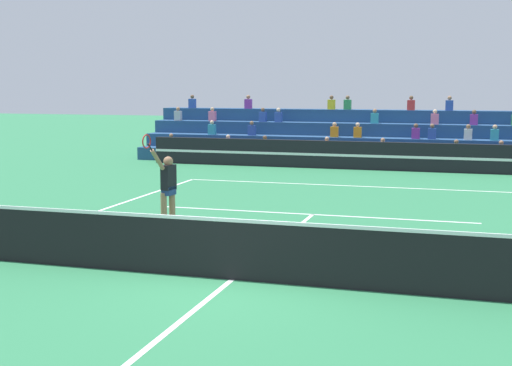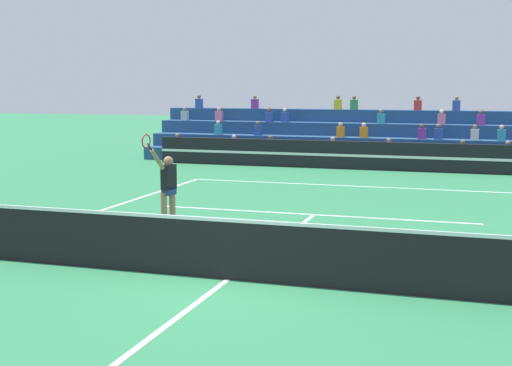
% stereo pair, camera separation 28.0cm
% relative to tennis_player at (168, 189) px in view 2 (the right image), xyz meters
% --- Properties ---
extents(ground_plane, '(120.00, 120.00, 0.00)m').
position_rel_tennis_player_xyz_m(ground_plane, '(2.66, -3.36, -0.98)').
color(ground_plane, '#2D7A4C').
extents(court_lines, '(11.10, 23.90, 0.01)m').
position_rel_tennis_player_xyz_m(court_lines, '(2.66, -3.36, -0.98)').
color(court_lines, white).
rests_on(court_lines, ground).
extents(tennis_net, '(12.00, 0.10, 1.10)m').
position_rel_tennis_player_xyz_m(tennis_net, '(2.66, -3.36, -0.44)').
color(tennis_net, slate).
rests_on(tennis_net, ground).
extents(sponsor_banner_wall, '(18.00, 0.26, 1.10)m').
position_rel_tennis_player_xyz_m(sponsor_banner_wall, '(2.66, 13.23, -0.43)').
color(sponsor_banner_wall, black).
rests_on(sponsor_banner_wall, ground).
extents(bleacher_stand, '(20.66, 3.80, 2.83)m').
position_rel_tennis_player_xyz_m(bleacher_stand, '(2.67, 16.40, -0.15)').
color(bleacher_stand, navy).
rests_on(bleacher_stand, ground).
extents(tennis_player, '(0.39, 1.31, 2.32)m').
position_rel_tennis_player_xyz_m(tennis_player, '(0.00, 0.00, 0.00)').
color(tennis_player, '#9E7051').
rests_on(tennis_player, ground).
extents(tennis_ball, '(0.07, 0.07, 0.07)m').
position_rel_tennis_player_xyz_m(tennis_ball, '(-0.99, -1.30, -0.95)').
color(tennis_ball, '#C6DB33').
rests_on(tennis_ball, ground).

